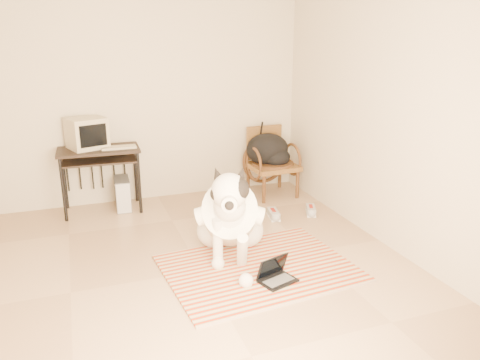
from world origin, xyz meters
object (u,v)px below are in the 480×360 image
rattan_chair (271,162)px  laptop (276,275)px  dog (230,217)px  backpack (269,151)px  pc_tower (123,194)px  computer_desk (99,158)px  crt_monitor (87,133)px

rattan_chair → laptop: bearing=-112.3°
laptop → dog: bearing=107.8°
rattan_chair → backpack: 0.16m
pc_tower → rattan_chair: rattan_chair is taller
rattan_chair → backpack: size_ratio=1.57×
pc_tower → computer_desk: bearing=-178.4°
crt_monitor → rattan_chair: 2.43m
pc_tower → rattan_chair: size_ratio=0.47×
computer_desk → rattan_chair: 2.26m
dog → pc_tower: size_ratio=3.33×
computer_desk → crt_monitor: 0.33m
laptop → crt_monitor: 3.00m
rattan_chair → pc_tower: bearing=176.9°
dog → rattan_chair: size_ratio=1.57×
rattan_chair → dog: bearing=-125.2°
crt_monitor → rattan_chair: crt_monitor is taller
dog → laptop: 0.76m
computer_desk → pc_tower: 0.55m
pc_tower → backpack: 2.02m
pc_tower → backpack: (1.97, -0.12, 0.43)m
crt_monitor → laptop: bearing=-60.0°
laptop → backpack: 2.50m
rattan_chair → backpack: bearing=-160.7°
backpack → computer_desk: bearing=177.0°
computer_desk → dog: bearing=-57.4°
pc_tower → rattan_chair: bearing=-3.1°
laptop → crt_monitor: (-1.43, 2.47, 0.92)m
dog → pc_tower: dog is taller
pc_tower → crt_monitor: bearing=166.9°
pc_tower → backpack: backpack is taller
rattan_chair → computer_desk: bearing=177.4°
crt_monitor → pc_tower: bearing=-13.1°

